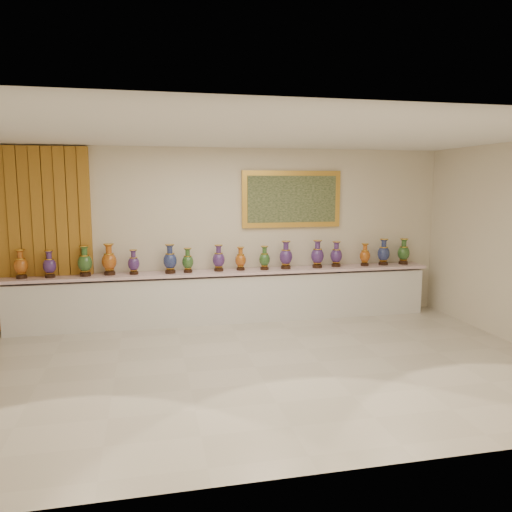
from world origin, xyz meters
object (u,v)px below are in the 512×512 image
Objects in this scene: counter at (228,297)px; vase_0 at (21,265)px; vase_1 at (50,265)px; vase_2 at (85,262)px.

counter is 3.36m from vase_0.
vase_0 is at bearing -179.69° from counter.
vase_1 is (0.43, -0.02, -0.01)m from vase_0.
vase_0 is 0.94× the size of vase_2.
counter is 16.62× the size of vase_1.
vase_0 is at bearing 179.81° from vase_2.
vase_2 is (0.96, -0.00, 0.01)m from vase_0.
vase_0 is 1.06× the size of vase_1.
vase_2 is (-2.33, -0.02, 0.69)m from counter.
vase_2 is at bearing -0.19° from vase_0.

